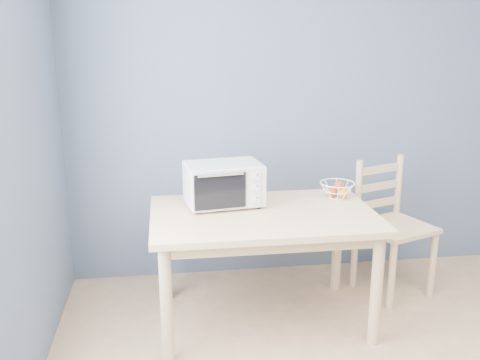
{
  "coord_description": "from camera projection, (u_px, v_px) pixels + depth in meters",
  "views": [
    {
      "loc": [
        -1.27,
        -1.66,
        1.83
      ],
      "look_at": [
        -0.81,
        1.58,
        0.93
      ],
      "focal_mm": 40.0,
      "sensor_mm": 36.0,
      "label": 1
    }
  ],
  "objects": [
    {
      "name": "toaster_oven",
      "position": [
        221.0,
        184.0,
        3.43
      ],
      "size": [
        0.52,
        0.41,
        0.28
      ],
      "rotation": [
        0.0,
        0.0,
        0.14
      ],
      "color": "beige",
      "rests_on": "dining_table"
    },
    {
      "name": "dining_table",
      "position": [
        263.0,
        227.0,
        3.37
      ],
      "size": [
        1.4,
        0.9,
        0.75
      ],
      "color": "#D9C082",
      "rests_on": "ground"
    },
    {
      "name": "fruit_basket",
      "position": [
        337.0,
        189.0,
        3.62
      ],
      "size": [
        0.29,
        0.29,
        0.12
      ],
      "rotation": [
        0.0,
        0.0,
        -0.25
      ],
      "color": "white",
      "rests_on": "dining_table"
    },
    {
      "name": "dining_chair",
      "position": [
        391.0,
        228.0,
        3.85
      ],
      "size": [
        0.58,
        0.58,
        0.97
      ],
      "rotation": [
        0.0,
        0.0,
        0.35
      ],
      "color": "#D9C082",
      "rests_on": "ground"
    }
  ]
}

